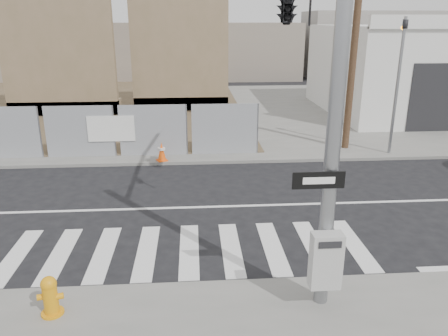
{
  "coord_description": "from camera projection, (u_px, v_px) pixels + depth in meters",
  "views": [
    {
      "loc": [
        0.17,
        -11.71,
        5.17
      ],
      "look_at": [
        0.97,
        -0.61,
        1.4
      ],
      "focal_mm": 35.0,
      "sensor_mm": 36.0,
      "label": 1
    }
  ],
  "objects": [
    {
      "name": "ground",
      "position": [
        190.0,
        208.0,
        12.71
      ],
      "size": [
        100.0,
        100.0,
        0.0
      ],
      "primitive_type": "plane",
      "color": "black",
      "rests_on": "ground"
    },
    {
      "name": "sidewalk_far",
      "position": [
        190.0,
        111.0,
        25.92
      ],
      "size": [
        50.0,
        20.0,
        0.12
      ],
      "primitive_type": "cube",
      "color": "slate",
      "rests_on": "ground"
    },
    {
      "name": "signal_pole",
      "position": [
        299.0,
        40.0,
        9.42
      ],
      "size": [
        0.96,
        5.87,
        7.0
      ],
      "color": "gray",
      "rests_on": "sidewalk_near"
    },
    {
      "name": "far_signal_pole",
      "position": [
        400.0,
        68.0,
        16.48
      ],
      "size": [
        0.16,
        0.2,
        5.6
      ],
      "color": "gray",
      "rests_on": "sidewalk_far"
    },
    {
      "name": "concrete_wall_left",
      "position": [
        59.0,
        56.0,
        23.51
      ],
      "size": [
        6.0,
        1.3,
        8.0
      ],
      "color": "brown",
      "rests_on": "sidewalk_far"
    },
    {
      "name": "concrete_wall_right",
      "position": [
        180.0,
        54.0,
        24.9
      ],
      "size": [
        5.5,
        1.3,
        8.0
      ],
      "color": "brown",
      "rests_on": "sidewalk_far"
    },
    {
      "name": "auto_shop",
      "position": [
        433.0,
        69.0,
        25.1
      ],
      "size": [
        12.0,
        10.2,
        5.95
      ],
      "color": "silver",
      "rests_on": "sidewalk_far"
    },
    {
      "name": "utility_pole_right",
      "position": [
        357.0,
        20.0,
        16.68
      ],
      "size": [
        1.6,
        0.28,
        10.0
      ],
      "color": "#4E3524",
      "rests_on": "sidewalk_far"
    },
    {
      "name": "fire_hydrant",
      "position": [
        50.0,
        296.0,
        7.8
      ],
      "size": [
        0.49,
        0.49,
        0.76
      ],
      "rotation": [
        0.0,
        0.0,
        0.26
      ],
      "color": "orange",
      "rests_on": "sidewalk_near"
    },
    {
      "name": "traffic_cone_c",
      "position": [
        87.0,
        144.0,
        17.37
      ],
      "size": [
        0.5,
        0.5,
        0.8
      ],
      "rotation": [
        0.0,
        0.0,
        -0.26
      ],
      "color": "#FF5B0D",
      "rests_on": "sidewalk_far"
    },
    {
      "name": "traffic_cone_d",
      "position": [
        162.0,
        152.0,
        16.47
      ],
      "size": [
        0.48,
        0.48,
        0.72
      ],
      "rotation": [
        0.0,
        0.0,
        0.39
      ],
      "color": "#FF550D",
      "rests_on": "sidewalk_far"
    }
  ]
}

